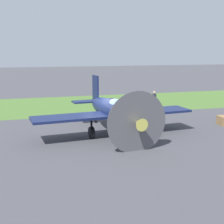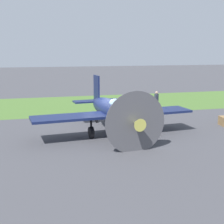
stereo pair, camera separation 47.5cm
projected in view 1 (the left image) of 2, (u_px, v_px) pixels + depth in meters
ground_plane at (105, 131)px, 21.04m from camera, size 160.00×160.00×0.00m
grass_verge at (78, 104)px, 31.19m from camera, size 120.00×11.00×0.01m
airplane_lead at (113, 111)px, 19.92m from camera, size 10.37×8.21×3.68m
ground_crew_chief at (154, 100)px, 27.98m from camera, size 0.38×0.57×1.73m
fuel_drum at (124, 107)px, 27.54m from camera, size 0.60×0.60×0.90m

